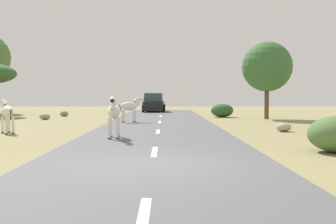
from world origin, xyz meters
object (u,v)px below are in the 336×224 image
object	(u,v)px
zebra_2	(130,107)
car_0	(154,103)
rock_0	(284,127)
zebra_0	(114,112)
rock_2	(45,117)
tree_0	(267,67)
bush_2	(222,110)
zebra_1	(7,112)
rock_3	(64,114)

from	to	relation	value
zebra_2	car_0	size ratio (longest dim) A/B	0.35
zebra_2	rock_0	xyz separation A→B (m)	(7.37, -5.32, -0.76)
zebra_0	rock_2	xyz separation A→B (m)	(-6.06, 11.56, -0.81)
zebra_0	rock_2	bearing A→B (deg)	-66.38
tree_0	bush_2	distance (m)	4.63
zebra_0	rock_2	world-z (taller)	zebra_0
zebra_1	rock_0	size ratio (longest dim) A/B	2.32
rock_0	rock_2	size ratio (longest dim) A/B	0.92
zebra_1	rock_0	bearing A→B (deg)	-32.36
bush_2	rock_3	distance (m)	11.97
rock_0	rock_3	xyz separation A→B (m)	(-13.03, 12.38, -0.00)
zebra_1	zebra_2	xyz separation A→B (m)	(4.78, 6.01, 0.04)
car_0	tree_0	size ratio (longest dim) A/B	0.84
zebra_0	rock_3	world-z (taller)	zebra_0
car_0	rock_0	world-z (taller)	car_0
zebra_2	rock_0	world-z (taller)	zebra_2
rock_0	tree_0	bearing A→B (deg)	80.06
rock_2	bush_2	bearing A→B (deg)	12.70
tree_0	rock_0	bearing A→B (deg)	-99.94
zebra_1	car_0	size ratio (longest dim) A/B	0.35
rock_2	rock_0	bearing A→B (deg)	-32.52
zebra_1	zebra_2	distance (m)	7.67
bush_2	rock_2	bearing A→B (deg)	-167.30
car_0	tree_0	bearing A→B (deg)	-50.33
bush_2	rock_3	xyz separation A→B (m)	(-11.91, 1.14, -0.29)
zebra_0	tree_0	world-z (taller)	tree_0
bush_2	car_0	bearing A→B (deg)	122.86
zebra_1	zebra_2	bearing A→B (deg)	15.91
rock_2	rock_3	world-z (taller)	same
zebra_1	bush_2	bearing A→B (deg)	11.64
zebra_0	zebra_2	world-z (taller)	zebra_0
rock_2	zebra_2	bearing A→B (deg)	-28.09
car_0	rock_0	bearing A→B (deg)	-69.77
zebra_2	bush_2	distance (m)	8.62
car_0	rock_2	world-z (taller)	car_0
zebra_0	tree_0	bearing A→B (deg)	-130.18
tree_0	rock_2	size ratio (longest dim) A/B	7.22
zebra_1	bush_2	world-z (taller)	zebra_1
rock_0	rock_2	distance (m)	15.79
car_0	bush_2	distance (m)	9.65
zebra_0	tree_0	size ratio (longest dim) A/B	0.33
zebra_0	rock_2	size ratio (longest dim) A/B	2.37
zebra_2	rock_3	distance (m)	9.08
zebra_1	tree_0	xyz separation A→B (m)	(13.73, 9.73, 2.62)
tree_0	rock_3	bearing A→B (deg)	167.13
zebra_0	car_0	size ratio (longest dim) A/B	0.39
rock_0	rock_2	world-z (taller)	same
zebra_1	car_0	bearing A→B (deg)	38.25
zebra_0	bush_2	bearing A→B (deg)	-117.27
bush_2	tree_0	bearing A→B (deg)	-39.10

